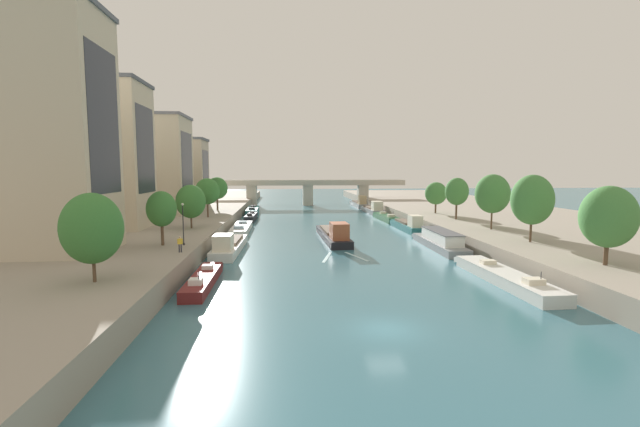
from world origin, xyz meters
TOP-DOWN VIEW (x-y plane):
  - ground_plane at (0.00, 0.00)m, footprint 400.00×400.00m
  - quay_left at (-34.05, 55.00)m, footprint 36.00×170.00m
  - quay_right at (34.05, 55.00)m, footprint 36.00×170.00m
  - barge_midriver at (0.50, 35.84)m, footprint 3.76×18.52m
  - wake_behind_barge at (0.13, 23.73)m, footprint 5.60×6.00m
  - moored_boat_left_near at (-14.10, 12.24)m, footprint 1.99×12.22m
  - moored_boat_left_upstream at (-13.75, 27.92)m, footprint 3.25×15.26m
  - moored_boat_left_midway at (-13.99, 46.33)m, footprint 2.80×14.63m
  - moored_boat_left_downstream at (-13.52, 62.15)m, footprint 2.05×10.90m
  - moored_boat_left_far at (-14.24, 76.27)m, footprint 2.78×14.53m
  - moored_boat_right_upstream at (13.70, 10.82)m, footprint 3.29×16.40m
  - moored_boat_right_end at (13.93, 28.50)m, footprint 3.16×15.77m
  - moored_boat_right_gap_after at (14.36, 45.27)m, footprint 2.69×13.87m
  - moored_boat_right_lone at (14.03, 60.11)m, footprint 2.84×13.29m
  - moored_boat_right_midway at (14.33, 74.94)m, footprint 3.33×14.88m
  - moored_boat_right_second at (13.81, 91.59)m, footprint 2.77×15.44m
  - tree_left_end_of_row at (-20.81, 5.61)m, footprint 4.38×4.38m
  - tree_left_third at (-20.08, 21.22)m, footprint 3.21×3.21m
  - tree_left_by_lamp at (-19.82, 34.96)m, footprint 4.13×4.13m
  - tree_left_past_mid at (-19.98, 49.18)m, footprint 4.23×4.23m
  - tree_left_nearest at (-20.28, 62.18)m, footprint 4.22×4.22m
  - tree_right_distant at (21.32, 7.98)m, footprint 4.60×4.60m
  - tree_right_third at (21.46, 20.00)m, footprint 4.65×4.65m
  - tree_right_midway at (21.93, 30.54)m, footprint 4.68×4.68m
  - tree_right_end_of_row at (21.70, 42.51)m, footprint 3.82×3.82m
  - tree_right_past_mid at (21.74, 52.59)m, footprint 4.08×4.08m
  - lamppost_left_bank at (-17.82, 21.24)m, footprint 0.28×0.28m
  - building_left_far_end at (-32.34, 17.93)m, footprint 16.40×9.42m
  - building_left_corner at (-32.34, 36.22)m, footprint 12.92×9.74m
  - building_left_middle at (-32.34, 56.26)m, footprint 15.61×11.37m
  - building_left_tall at (-32.34, 73.42)m, footprint 16.33×9.28m
  - bridge_far at (0.00, 98.48)m, footprint 56.11×4.40m
  - person_on_quay at (-17.19, 16.91)m, footprint 0.51×0.29m

SIDE VIEW (x-z plane):
  - ground_plane at x=0.00m, z-range 0.00..0.00m
  - wake_behind_barge at x=0.13m, z-range 0.00..0.03m
  - moored_boat_left_near at x=-14.10m, z-range -0.52..1.54m
  - moored_boat_left_midway at x=-13.99m, z-range -0.52..1.62m
  - moored_boat_right_upstream at x=13.70m, z-range -0.53..1.66m
  - moored_boat_right_lone at x=14.03m, z-range -0.52..1.70m
  - moored_boat_left_far at x=-14.24m, z-range -0.52..1.87m
  - moored_boat_left_downstream at x=-13.52m, z-range -0.52..1.89m
  - moored_boat_left_upstream at x=-13.75m, z-range -0.58..2.33m
  - moored_boat_right_midway at x=14.33m, z-range -0.65..2.46m
  - moored_boat_right_gap_after at x=14.36m, z-range -0.61..2.42m
  - barge_midriver at x=0.50m, z-range -0.69..2.56m
  - moored_boat_right_second at x=13.81m, z-range -0.70..2.66m
  - moored_boat_right_end at x=13.93m, z-range -0.20..2.25m
  - quay_left at x=-34.05m, z-range 0.00..2.17m
  - quay_right at x=34.05m, z-range 0.00..2.17m
  - person_on_quay at x=-17.19m, z-range 2.29..3.91m
  - bridge_far at x=0.00m, z-range 0.93..8.21m
  - lamppost_left_bank at x=-17.82m, z-range 2.40..7.06m
  - tree_right_past_mid at x=21.74m, z-range 2.99..8.85m
  - tree_left_by_lamp at x=-19.82m, z-range 2.89..9.04m
  - tree_left_third at x=-20.08m, z-range 3.19..9.17m
  - tree_left_end_of_row at x=-20.81m, z-range 2.87..9.53m
  - tree_right_distant at x=21.32m, z-range 2.94..9.89m
  - tree_left_nearest at x=-20.28m, z-range 3.27..9.95m
  - tree_left_past_mid at x=-19.98m, z-range 3.28..10.02m
  - tree_right_end_of_row at x=21.70m, z-range 3.34..10.24m
  - tree_right_third at x=21.46m, z-range 3.18..10.91m
  - tree_right_midway at x=21.93m, z-range 3.29..10.93m
  - building_left_tall at x=-32.34m, z-range 2.19..17.34m
  - building_left_middle at x=-32.34m, z-range 2.19..20.40m
  - building_left_corner at x=-32.34m, z-range 2.19..22.73m
  - building_left_far_end at x=-32.34m, z-range 2.19..26.43m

